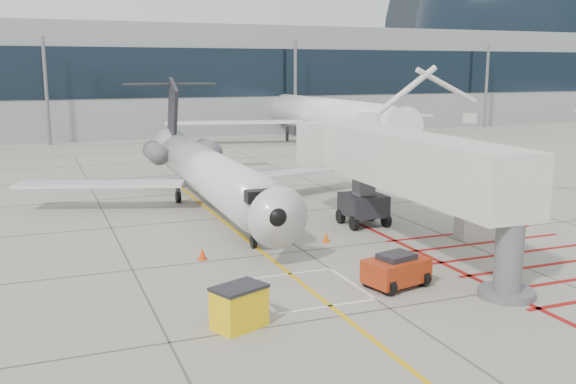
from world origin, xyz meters
name	(u,v)px	position (x,y,z in m)	size (l,w,h in m)	color
ground_plane	(341,276)	(0.00, 0.00, 0.00)	(260.00, 260.00, 0.00)	gray
regional_jet	(217,152)	(-1.89, 12.20, 3.82)	(23.14, 29.18, 7.65)	silver
jet_bridge	(422,176)	(4.92, 1.72, 3.67)	(8.69, 18.35, 7.34)	silver
pushback_tug	(396,269)	(1.45, -2.01, 0.72)	(2.47, 1.54, 1.44)	#A52E0F
spill_bin	(239,307)	(-5.56, -3.63, 0.73)	(1.69, 1.13, 1.47)	yellow
baggage_cart	(270,228)	(-0.70, 6.80, 0.55)	(1.75, 1.10, 1.10)	#55565A
ground_power_unit	(480,221)	(9.33, 2.95, 0.87)	(2.20, 1.28, 1.74)	#B9B6B0
cone_nose	(202,254)	(-4.82, 4.40, 0.27)	(0.39, 0.39, 0.54)	red
cone_side	(326,237)	(1.67, 5.05, 0.25)	(0.36, 0.36, 0.50)	#E0530B
terminal_building	(190,79)	(10.00, 70.00, 7.00)	(180.00, 28.00, 14.00)	gray
terminal_glass_band	(215,73)	(10.00, 55.95, 8.00)	(180.00, 0.10, 6.00)	black
terminal_dome	(523,37)	(70.00, 70.00, 14.00)	(40.00, 28.00, 28.00)	black
bg_aircraft_c	(316,92)	(19.37, 46.00, 5.81)	(34.87, 38.74, 11.62)	silver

